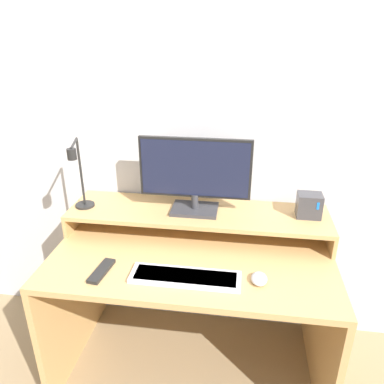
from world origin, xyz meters
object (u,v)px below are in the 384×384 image
monitor (195,174)px  router_dock (309,205)px  keyboard (186,277)px  mouse (259,279)px  remote_control (102,271)px  desk_lamp (80,179)px

monitor → router_dock: bearing=2.0°
keyboard → router_dock: bearing=38.2°
monitor → keyboard: 0.51m
mouse → remote_control: 0.68m
desk_lamp → remote_control: desk_lamp is taller
desk_lamp → remote_control: size_ratio=2.07×
desk_lamp → keyboard: 0.72m
remote_control → monitor: bearing=49.5°
desk_lamp → keyboard: bearing=-28.8°
monitor → mouse: bearing=-49.6°
desk_lamp → router_dock: (1.13, 0.11, -0.12)m
keyboard → mouse: bearing=4.6°
mouse → remote_control: (-0.68, -0.03, -0.01)m
mouse → monitor: bearing=130.4°
router_dock → keyboard: 0.71m
monitor → mouse: (0.33, -0.38, -0.31)m
desk_lamp → remote_control: bearing=-57.6°
router_dock → keyboard: size_ratio=0.26×
keyboard → mouse: size_ratio=5.06×
router_dock → mouse: router_dock is taller
desk_lamp → router_dock: size_ratio=3.09×
monitor → mouse: size_ratio=5.92×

